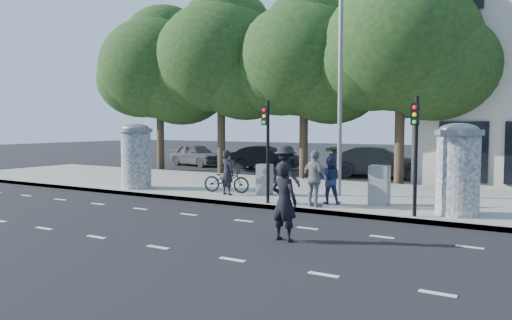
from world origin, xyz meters
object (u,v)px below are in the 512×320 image
Objects in this scene: traffic_pole_near at (267,141)px; ped_e at (315,179)px; ad_column_right at (458,167)px; man_road at (284,202)px; bicycle at (227,180)px; car_mid at (265,158)px; car_right at (379,162)px; cabinet_right at (379,185)px; car_left at (196,155)px; ped_c at (329,180)px; cabinet_left at (265,179)px; ped_b at (227,173)px; street_lamp at (340,68)px; ad_column_left at (136,154)px; traffic_pole_far at (415,143)px; ped_d at (285,175)px.

traffic_pole_near is 1.88× the size of ped_e.
ad_column_right is 5.91m from traffic_pole_near.
bicycle is (-5.34, 5.43, -0.30)m from man_road.
car_mid reaches higher than bicycle.
car_right is (-2.58, 15.82, -0.15)m from man_road.
cabinet_right is 15.16m from car_mid.
ad_column_right reaches higher than man_road.
car_mid is (5.42, -0.07, -0.02)m from car_left.
ped_c is 1.61m from cabinet_right.
ped_e is 1.40× the size of cabinet_right.
ped_c is 4.49m from bicycle.
bicycle is at bearing 157.68° from car_right.
cabinet_left is at bearing -9.62° from ped_e.
ped_b reaches higher than bicycle.
traffic_pole_near is 4.07m from street_lamp.
ad_column_left reaches higher than car_right.
cabinet_right is at bearing 134.05° from traffic_pole_far.
ped_b is at bearing -37.29° from man_road.
street_lamp is 5.11× the size of ped_c.
man_road is (2.72, -3.96, -1.30)m from traffic_pole_near.
traffic_pole_near reaches higher than car_left.
car_mid is (-8.87, 12.34, -0.33)m from ped_e.
traffic_pole_near is 1.82× the size of man_road.
ped_d is 1.08m from ped_e.
traffic_pole_far reaches higher than ped_e.
car_right is (-1.26, 9.01, -4.01)m from street_lamp.
car_right is at bearing -79.31° from car_left.
ad_column_left reaches higher than ped_e.
man_road is 1.45× the size of cabinet_right.
ped_e is at bearing 178.10° from traffic_pole_far.
traffic_pole_near is 3.40m from bicycle.
ped_b is 1.07× the size of ped_c.
traffic_pole_near is at bearing 24.36° from ped_e.
cabinet_left is (-2.92, 0.78, -0.21)m from ped_c.
traffic_pole_near is at bearing 170.27° from ped_b.
street_lamp is at bearing -86.47° from ped_d.
car_left is at bearing 145.38° from street_lamp.
ad_column_left is 0.61× the size of car_left.
cabinet_right is (1.50, 0.57, -0.14)m from ped_c.
traffic_pole_far is at bearing 0.00° from traffic_pole_near.
ped_e is 1.59× the size of cabinet_left.
ad_column_right is 17.39m from car_mid.
traffic_pole_far is at bearing -112.07° from car_left.
ped_c is 0.84× the size of man_road.
street_lamp is 4.79× the size of ped_b.
ped_e reaches higher than cabinet_right.
ad_column_right is 5.80m from man_road.
traffic_pole_near is 2.72m from ped_b.
ped_c is (1.83, 0.95, -1.30)m from traffic_pole_near.
ped_e is at bearing -117.34° from car_left.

